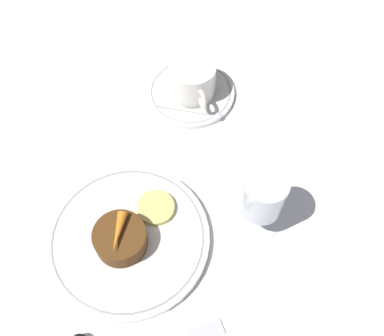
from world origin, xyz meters
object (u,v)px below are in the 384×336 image
dinner_plate (128,239)px  coffee_cup (193,79)px  wine_glass (263,198)px  dessert_cake (120,239)px

dinner_plate → coffee_cup: coffee_cup is taller
wine_glass → dessert_cake: (-0.03, -0.21, -0.06)m
coffee_cup → dinner_plate: bearing=-37.6°
dinner_plate → wine_glass: bearing=80.0°
dinner_plate → wine_glass: size_ratio=1.85×
dinner_plate → wine_glass: 0.21m
dessert_cake → wine_glass: bearing=82.2°
dessert_cake → dinner_plate: bearing=121.1°
coffee_cup → dessert_cake: 0.31m
wine_glass → dessert_cake: bearing=-97.8°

